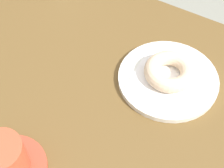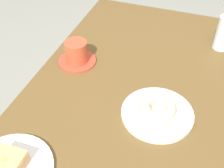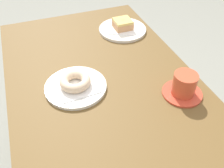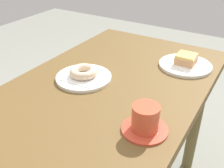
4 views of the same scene
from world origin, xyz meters
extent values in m
cube|color=brown|center=(0.00, 0.00, 0.73)|extent=(1.25, 0.69, 0.04)
cylinder|color=brown|center=(-0.56, 0.26, 0.36)|extent=(0.06, 0.06, 0.71)
cylinder|color=white|center=(0.05, 0.11, 0.76)|extent=(0.22, 0.22, 0.01)
cube|color=white|center=(0.05, 0.11, 0.77)|extent=(0.15, 0.15, 0.00)
torus|color=beige|center=(0.05, 0.11, 0.78)|extent=(0.11, 0.11, 0.03)
cylinder|color=#D25032|center=(-0.11, -0.24, 0.80)|extent=(0.08, 0.08, 0.08)
camera|label=1|loc=(0.19, -0.36, 1.35)|focal=54.80mm
camera|label=2|loc=(0.65, 0.17, 1.42)|focal=46.32mm
camera|label=3|loc=(-0.61, 0.21, 1.36)|focal=39.97mm
camera|label=4|loc=(-0.68, -0.47, 1.27)|focal=42.59mm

